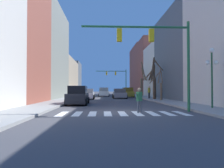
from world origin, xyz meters
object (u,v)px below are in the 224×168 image
car_parked_left_mid (78,96)px  car_parked_left_near (104,92)px  traffic_signal_far (117,76)px  car_parked_right_mid (87,94)px  car_driving_away_lane (119,94)px  pedestrian_on_right_sidewalk (149,91)px  car_driving_toward_lane (128,93)px  traffic_signal_near (157,45)px  street_lamp_right_corner (212,65)px  street_tree_right_near (142,82)px  pedestrian_on_left_sidewalk (139,98)px  street_tree_right_far (160,86)px  street_tree_left_mid (155,81)px  street_tree_left_near (154,80)px

car_parked_left_mid → car_parked_left_near: size_ratio=1.08×
traffic_signal_far → car_parked_right_mid: size_ratio=1.57×
car_driving_away_lane → pedestrian_on_right_sidewalk: size_ratio=2.61×
car_parked_left_mid → car_driving_toward_lane: bearing=-19.8°
car_parked_right_mid → car_parked_left_near: bearing=-11.3°
traffic_signal_near → street_lamp_right_corner: traffic_signal_near is taller
pedestrian_on_right_sidewalk → street_tree_right_near: (0.78, 9.56, 1.68)m
pedestrian_on_left_sidewalk → street_lamp_right_corner: bearing=152.1°
car_parked_left_near → street_tree_right_far: bearing=19.0°
traffic_signal_near → street_tree_right_far: (3.39, 11.77, -2.48)m
traffic_signal_near → street_tree_left_mid: 17.07m
car_parked_left_mid → car_parked_right_mid: (0.09, 11.54, -0.10)m
street_tree_left_near → street_tree_right_far: (0.08, -3.16, -0.80)m
car_parked_left_near → car_parked_right_mid: 12.92m
street_lamp_right_corner → car_parked_left_near: (-7.48, 30.06, -2.34)m
car_parked_left_near → street_lamp_right_corner: bearing=14.0°
car_parked_left_near → car_driving_toward_lane: (4.40, -4.72, -0.01)m
car_parked_left_near → pedestrian_on_right_sidewalk: (6.41, -14.10, 0.37)m
street_tree_right_near → street_tree_left_mid: bearing=-90.2°
street_tree_left_near → street_tree_right_near: size_ratio=0.86×
street_tree_left_mid → pedestrian_on_left_sidewalk: bearing=-106.8°
pedestrian_on_right_sidewalk → street_tree_left_mid: (0.75, -0.52, 1.44)m
car_parked_left_mid → car_parked_right_mid: car_parked_left_mid is taller
car_parked_right_mid → car_parked_left_mid: bearing=179.6°
car_parked_left_near → street_tree_right_far: (6.66, -19.38, 1.02)m
car_driving_away_lane → pedestrian_on_left_sidewalk: car_driving_away_lane is taller
street_tree_left_mid → street_tree_right_far: street_tree_left_mid is taller
car_parked_left_mid → street_tree_left_mid: size_ratio=0.86×
street_lamp_right_corner → car_parked_right_mid: (-10.02, 17.39, -2.44)m
pedestrian_on_left_sidewalk → pedestrian_on_right_sidewalk: 18.17m
traffic_signal_near → car_parked_left_near: size_ratio=1.61×
car_parked_left_mid → street_tree_left_near: street_tree_left_near is taller
traffic_signal_far → street_tree_left_near: traffic_signal_far is taller
traffic_signal_near → car_parked_left_near: 31.51m
traffic_signal_far → car_parked_left_mid: traffic_signal_far is taller
traffic_signal_near → pedestrian_on_left_sidewalk: bearing=-155.3°
car_parked_right_mid → pedestrian_on_right_sidewalk: bearing=-99.0°
car_driving_toward_lane → street_tree_right_near: 3.47m
car_parked_left_mid → pedestrian_on_left_sidewalk: (4.63, -7.51, 0.09)m
car_parked_left_mid → street_tree_left_near: bearing=-49.0°
car_parked_left_near → pedestrian_on_left_sidewalk: car_parked_left_near is taller
pedestrian_on_right_sidewalk → street_tree_right_near: bearing=28.4°
street_tree_left_mid → street_tree_right_far: 4.85m
car_driving_toward_lane → car_parked_right_mid: car_driving_toward_lane is taller
street_lamp_right_corner → street_tree_left_near: size_ratio=0.76×
car_driving_away_lane → car_parked_left_mid: car_parked_left_mid is taller
street_tree_left_mid → street_tree_right_far: bearing=-96.1°
street_tree_left_mid → street_tree_right_near: bearing=89.8°
car_parked_right_mid → car_driving_toward_lane: bearing=-41.1°
car_driving_away_lane → street_tree_left_near: (4.13, -5.97, 1.91)m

